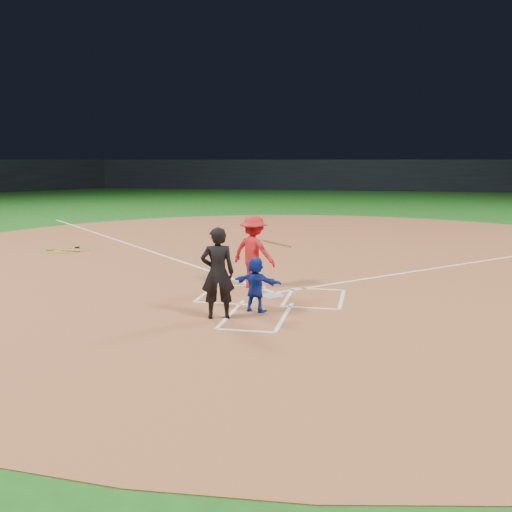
% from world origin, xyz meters
% --- Properties ---
extents(ground, '(120.00, 120.00, 0.00)m').
position_xyz_m(ground, '(0.00, 0.00, 0.00)').
color(ground, '#144E13').
rests_on(ground, ground).
extents(home_plate_dirt, '(28.00, 28.00, 0.01)m').
position_xyz_m(home_plate_dirt, '(0.00, 6.00, 0.01)').
color(home_plate_dirt, brown).
rests_on(home_plate_dirt, ground).
extents(stadium_wall_far, '(80.00, 1.20, 3.20)m').
position_xyz_m(stadium_wall_far, '(0.00, 48.00, 1.60)').
color(stadium_wall_far, black).
rests_on(stadium_wall_far, ground).
extents(home_plate, '(0.60, 0.60, 0.02)m').
position_xyz_m(home_plate, '(0.00, 0.00, 0.02)').
color(home_plate, silver).
rests_on(home_plate, home_plate_dirt).
extents(on_deck_circle, '(1.70, 1.70, 0.01)m').
position_xyz_m(on_deck_circle, '(-8.27, 5.24, 0.02)').
color(on_deck_circle, brown).
rests_on(on_deck_circle, home_plate_dirt).
extents(on_deck_logo, '(0.80, 0.80, 0.00)m').
position_xyz_m(on_deck_logo, '(-8.27, 5.24, 0.02)').
color(on_deck_logo, yellow).
rests_on(on_deck_logo, on_deck_circle).
extents(on_deck_bat_a, '(0.58, 0.69, 0.06)m').
position_xyz_m(on_deck_bat_a, '(-8.12, 5.49, 0.05)').
color(on_deck_bat_a, '#9B6239').
rests_on(on_deck_bat_a, on_deck_circle).
extents(on_deck_bat_b, '(0.72, 0.54, 0.06)m').
position_xyz_m(on_deck_bat_b, '(-8.47, 5.14, 0.05)').
color(on_deck_bat_b, olive).
rests_on(on_deck_bat_b, on_deck_circle).
extents(on_deck_bat_c, '(0.84, 0.12, 0.06)m').
position_xyz_m(on_deck_bat_c, '(-7.97, 4.94, 0.05)').
color(on_deck_bat_c, '#A1693B').
rests_on(on_deck_bat_c, on_deck_circle).
extents(bat_weight_donut, '(0.19, 0.19, 0.05)m').
position_xyz_m(bat_weight_donut, '(-8.07, 5.64, 0.05)').
color(bat_weight_donut, black).
rests_on(bat_weight_donut, on_deck_circle).
extents(catcher, '(1.12, 0.59, 1.15)m').
position_xyz_m(catcher, '(-0.09, -1.43, 0.59)').
color(catcher, '#132B9D').
rests_on(catcher, home_plate_dirt).
extents(umpire, '(0.76, 0.61, 1.82)m').
position_xyz_m(umpire, '(-0.72, -2.06, 0.92)').
color(umpire, black).
rests_on(umpire, home_plate_dirt).
extents(chalk_markings, '(28.35, 17.32, 0.01)m').
position_xyz_m(chalk_markings, '(0.00, 5.29, 0.01)').
color(chalk_markings, white).
rests_on(chalk_markings, home_plate_dirt).
extents(batter_at_plate, '(1.58, 1.03, 1.77)m').
position_xyz_m(batter_at_plate, '(-0.60, 0.78, 0.90)').
color(batter_at_plate, red).
rests_on(batter_at_plate, home_plate_dirt).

